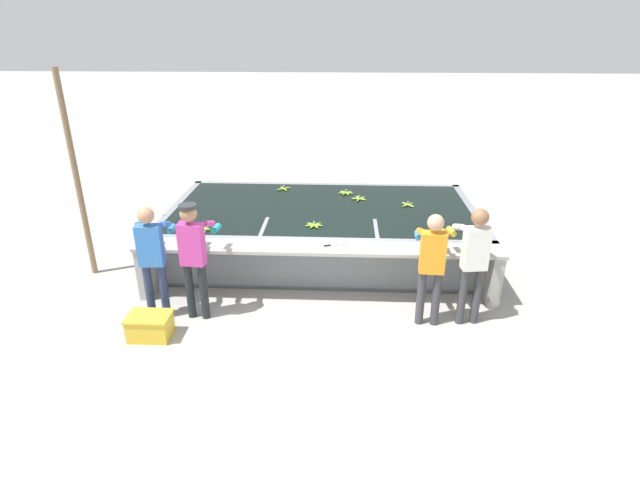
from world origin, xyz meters
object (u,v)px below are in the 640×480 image
object	(u,v)px
worker_2	(432,260)
banana_bunch_floating_0	(359,198)
banana_bunch_floating_3	(201,229)
support_post_left	(77,178)
worker_0	(152,253)
banana_bunch_floating_2	(408,205)
banana_bunch_floating_1	(284,189)
banana_bunch_floating_4	(314,225)
knife_0	(332,245)
crate	(150,326)
worker_1	(193,250)
worker_3	(474,256)
banana_bunch_floating_5	(346,193)

from	to	relation	value
worker_2	banana_bunch_floating_0	xyz separation A→B (m)	(-0.87, 2.71, -0.08)
banana_bunch_floating_3	support_post_left	xyz separation A→B (m)	(-1.88, 0.13, 0.75)
worker_0	banana_bunch_floating_2	distance (m)	4.38
support_post_left	banana_bunch_floating_1	bearing A→B (deg)	34.66
worker_0	support_post_left	xyz separation A→B (m)	(-1.53, 1.24, 0.64)
banana_bunch_floating_4	knife_0	xyz separation A→B (m)	(0.30, -0.75, -0.01)
banana_bunch_floating_4	support_post_left	xyz separation A→B (m)	(-3.60, -0.13, 0.75)
worker_0	banana_bunch_floating_0	bearing A→B (deg)	44.11
banana_bunch_floating_3	crate	size ratio (longest dim) A/B	0.51
worker_1	banana_bunch_floating_2	world-z (taller)	worker_1
banana_bunch_floating_0	knife_0	xyz separation A→B (m)	(-0.43, -2.10, -0.01)
worker_3	worker_2	bearing A→B (deg)	-174.73
worker_1	worker_2	world-z (taller)	worker_1
worker_2	banana_bunch_floating_3	size ratio (longest dim) A/B	5.59
banana_bunch_floating_4	worker_2	bearing A→B (deg)	-40.37
banana_bunch_floating_5	crate	bearing A→B (deg)	-124.88
banana_bunch_floating_2	support_post_left	distance (m)	5.36
worker_2	knife_0	world-z (taller)	worker_2
worker_2	banana_bunch_floating_4	distance (m)	2.11
worker_0	banana_bunch_floating_5	xyz separation A→B (m)	(2.56, 3.05, -0.10)
worker_1	banana_bunch_floating_1	bearing A→B (deg)	75.83
worker_3	banana_bunch_floating_1	bearing A→B (deg)	131.73
worker_0	knife_0	world-z (taller)	worker_0
banana_bunch_floating_3	worker_0	bearing A→B (deg)	-107.72
worker_0	crate	bearing A→B (deg)	-83.42
worker_1	banana_bunch_floating_5	world-z (taller)	worker_1
worker_1	banana_bunch_floating_0	world-z (taller)	worker_1
banana_bunch_floating_3	banana_bunch_floating_4	size ratio (longest dim) A/B	1.00
worker_0	worker_1	world-z (taller)	worker_1
worker_0	banana_bunch_floating_2	xyz separation A→B (m)	(3.65, 2.42, -0.10)
banana_bunch_floating_1	worker_0	bearing A→B (deg)	-112.93
worker_2	worker_3	xyz separation A→B (m)	(0.54, 0.05, 0.05)
worker_2	banana_bunch_floating_5	size ratio (longest dim) A/B	5.59
worker_3	knife_0	xyz separation A→B (m)	(-1.85, 0.56, -0.13)
worker_3	banana_bunch_floating_3	world-z (taller)	worker_3
worker_1	banana_bunch_floating_2	bearing A→B (deg)	37.90
banana_bunch_floating_4	banana_bunch_floating_5	world-z (taller)	same
banana_bunch_floating_3	knife_0	size ratio (longest dim) A/B	0.82
worker_0	banana_bunch_floating_5	distance (m)	3.99
banana_bunch_floating_0	support_post_left	distance (m)	4.64
banana_bunch_floating_2	banana_bunch_floating_4	bearing A→B (deg)	-146.42
worker_2	banana_bunch_floating_0	world-z (taller)	worker_2
banana_bunch_floating_1	crate	distance (m)	4.06
worker_1	banana_bunch_floating_0	distance (m)	3.52
banana_bunch_floating_0	banana_bunch_floating_5	distance (m)	0.41
banana_bunch_floating_1	banana_bunch_floating_0	bearing A→B (deg)	-20.18
banana_bunch_floating_5	banana_bunch_floating_1	bearing A→B (deg)	170.79
banana_bunch_floating_4	banana_bunch_floating_0	bearing A→B (deg)	61.37
banana_bunch_floating_2	banana_bunch_floating_5	distance (m)	1.25
worker_3	support_post_left	xyz separation A→B (m)	(-5.74, 1.18, 0.62)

